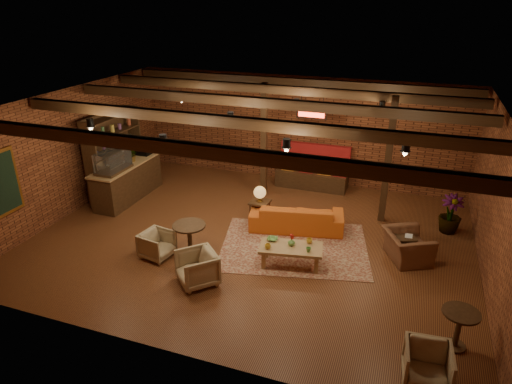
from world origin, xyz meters
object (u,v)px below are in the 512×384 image
(round_table_left, at_px, (190,235))
(armchair_a, at_px, (157,243))
(side_table_lamp, at_px, (260,195))
(coffee_table, at_px, (290,248))
(side_table_book, at_px, (405,237))
(plant_tall, at_px, (458,177))
(armchair_right, at_px, (408,242))
(armchair_b, at_px, (197,267))
(sofa, at_px, (297,217))
(armchair_far, at_px, (428,364))
(round_table_right, at_px, (459,324))

(round_table_left, distance_m, armchair_a, 0.74)
(side_table_lamp, bearing_deg, coffee_table, -52.87)
(round_table_left, height_order, side_table_book, round_table_left)
(plant_tall, bearing_deg, armchair_right, -118.57)
(round_table_left, xyz_separation_m, plant_tall, (5.44, 3.08, 0.92))
(side_table_lamp, relative_size, armchair_b, 1.31)
(sofa, distance_m, round_table_left, 2.75)
(armchair_b, distance_m, armchair_far, 4.51)
(coffee_table, xyz_separation_m, side_table_lamp, (-1.27, 1.68, 0.34))
(armchair_a, relative_size, side_table_book, 1.18)
(armchair_far, relative_size, plant_tall, 0.24)
(plant_tall, bearing_deg, side_table_lamp, -166.84)
(coffee_table, height_order, plant_tall, plant_tall)
(plant_tall, bearing_deg, coffee_table, -139.83)
(armchair_b, height_order, armchair_far, armchair_b)
(armchair_a, relative_size, plant_tall, 0.23)
(armchair_far, distance_m, plant_tall, 5.29)
(armchair_right, bearing_deg, sofa, 50.68)
(side_table_lamp, relative_size, armchair_a, 1.50)
(armchair_a, distance_m, armchair_right, 5.46)
(armchair_right, xyz_separation_m, armchair_far, (0.45, -3.49, -0.09))
(round_table_left, height_order, armchair_a, round_table_left)
(side_table_lamp, xyz_separation_m, armchair_right, (3.60, -0.61, -0.31))
(sofa, height_order, round_table_left, round_table_left)
(side_table_lamp, xyz_separation_m, round_table_right, (4.51, -3.16, -0.28))
(armchair_far, xyz_separation_m, plant_tall, (0.45, 5.16, 1.09))
(round_table_right, relative_size, plant_tall, 0.24)
(plant_tall, bearing_deg, armchair_far, -95.03)
(round_table_right, bearing_deg, armchair_a, 172.29)
(coffee_table, bearing_deg, armchair_b, -141.25)
(coffee_table, xyz_separation_m, round_table_left, (-2.20, -0.35, 0.11))
(side_table_lamp, bearing_deg, armchair_right, -9.68)
(armchair_far, bearing_deg, round_table_left, 152.73)
(round_table_left, bearing_deg, coffee_table, 9.00)
(side_table_book, bearing_deg, side_table_lamp, 173.01)
(coffee_table, relative_size, round_table_left, 1.88)
(armchair_a, bearing_deg, coffee_table, -67.39)
(side_table_lamp, height_order, plant_tall, plant_tall)
(coffee_table, distance_m, plant_tall, 4.36)
(round_table_left, height_order, armchair_far, round_table_left)
(side_table_lamp, distance_m, armchair_b, 2.98)
(coffee_table, relative_size, armchair_b, 1.89)
(armchair_b, xyz_separation_m, round_table_right, (4.81, -0.22, 0.09))
(coffee_table, relative_size, armchair_right, 1.43)
(sofa, relative_size, armchair_right, 2.29)
(sofa, relative_size, armchair_far, 3.29)
(armchair_a, height_order, armchair_far, armchair_far)
(round_table_left, bearing_deg, armchair_right, 17.33)
(round_table_left, bearing_deg, round_table_right, -11.76)
(round_table_right, bearing_deg, plant_tall, 90.00)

